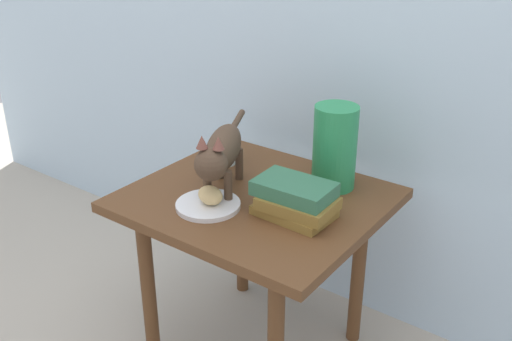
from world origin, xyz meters
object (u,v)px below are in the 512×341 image
plate (208,205)px  cat (221,152)px  candle_jar (225,153)px  book_stack (295,200)px  side_table (256,220)px  bread_roll (210,195)px  green_vase (335,147)px

plate → cat: (-0.02, 0.09, 0.13)m
cat → candle_jar: cat is taller
plate → candle_jar: size_ratio=2.13×
plate → book_stack: 0.25m
side_table → book_stack: bearing=-12.2°
bread_roll → book_stack: 0.24m
cat → side_table: bearing=28.7°
candle_jar → plate: bearing=-60.0°
green_vase → book_stack: bearing=-88.2°
side_table → cat: 0.24m
side_table → cat: (-0.09, -0.05, 0.22)m
side_table → plate: 0.18m
bread_roll → cat: bearing=108.2°
side_table → plate: plate is taller
cat → plate: bearing=-76.5°
plate → cat: size_ratio=0.41×
candle_jar → side_table: bearing=-29.7°
cat → book_stack: bearing=3.3°
plate → book_stack: size_ratio=0.81×
side_table → bread_roll: (-0.06, -0.13, 0.12)m
plate → green_vase: size_ratio=0.72×
cat → candle_jar: size_ratio=5.16×
plate → candle_jar: 0.30m
bread_roll → green_vase: 0.39m
book_stack → cat: bearing=-176.7°
plate → green_vase: bearing=56.5°
candle_jar → book_stack: bearing=-22.9°
book_stack → candle_jar: book_stack is taller
bread_roll → green_vase: (0.21, 0.32, 0.09)m
book_stack → green_vase: green_vase is taller
plate → book_stack: bearing=25.1°
bread_roll → book_stack: (0.21, 0.10, 0.01)m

